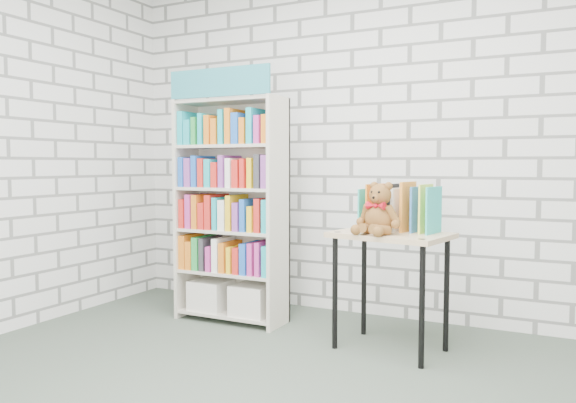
% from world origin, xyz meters
% --- Properties ---
extents(room_shell, '(4.52, 4.02, 2.81)m').
position_xyz_m(room_shell, '(0.00, 0.00, 1.78)').
color(room_shell, silver).
rests_on(room_shell, ground).
extents(bookshelf, '(0.85, 0.33, 1.92)m').
position_xyz_m(bookshelf, '(-0.97, 1.36, 0.87)').
color(bookshelf, beige).
rests_on(bookshelf, ground).
extents(display_table, '(0.79, 0.62, 0.77)m').
position_xyz_m(display_table, '(0.33, 1.22, 0.66)').
color(display_table, tan).
rests_on(display_table, ground).
extents(table_books, '(0.53, 0.31, 0.30)m').
position_xyz_m(table_books, '(0.35, 1.33, 0.92)').
color(table_books, '#2AB6AD').
rests_on(table_books, display_table).
extents(teddy_bear, '(0.30, 0.29, 0.33)m').
position_xyz_m(teddy_bear, '(0.27, 1.12, 0.90)').
color(teddy_bear, brown).
rests_on(teddy_bear, display_table).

